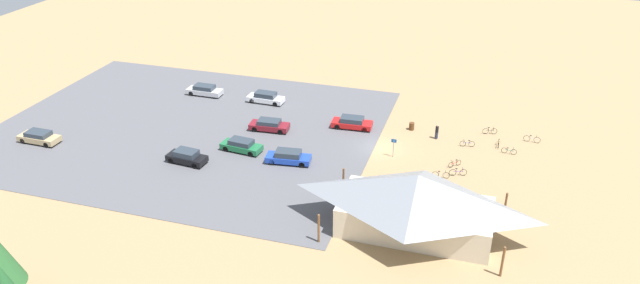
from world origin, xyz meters
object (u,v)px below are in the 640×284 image
Objects in this scene: bicycle_red_edge_north at (455,164)px; bicycle_white_yard_right at (532,139)px; bicycle_blue_near_porch at (467,144)px; visitor_at_bikes at (437,131)px; car_red_far_end at (352,123)px; car_black_aisle_side at (187,157)px; bike_pavilion at (416,200)px; lot_sign at (394,145)px; car_green_mid_lot at (241,145)px; bicycle_black_trailside at (490,131)px; car_tan_near_entry at (39,137)px; bicycle_purple_lone_west at (458,172)px; car_maroon_inner_stall at (269,125)px; car_silver_by_curb at (205,90)px; trash_bin at (412,126)px; car_blue_second_row at (288,157)px; car_white_back_corner at (266,98)px; bicycle_teal_near_sign at (509,151)px; bicycle_yellow_mid_cluster at (499,143)px; bicycle_silver_back_row at (441,175)px.

bicycle_white_yard_right reaches higher than bicycle_red_edge_north.
bicycle_blue_near_porch is 0.92× the size of visitor_at_bikes.
visitor_at_bikes is (-9.80, -0.17, 0.19)m from car_red_far_end.
car_black_aisle_side reaches higher than bicycle_white_yard_right.
bicycle_white_yard_right is at bearing -155.84° from car_black_aisle_side.
bike_pavilion is 8.31× the size of bicycle_white_yard_right.
bicycle_red_edge_north is (-6.50, 0.25, -1.07)m from lot_sign.
car_green_mid_lot is at bearing 20.83° from bicycle_white_yard_right.
lot_sign is at bearing -71.64° from bike_pavilion.
visitor_at_bikes is at bearing -178.98° from car_red_far_end.
car_tan_near_entry is at bearing 19.39° from bicycle_black_trailside.
bicycle_purple_lone_west is 22.30m from car_maroon_inner_stall.
bicycle_black_trailside is 36.54m from car_silver_by_curb.
trash_bin is 0.55× the size of bicycle_black_trailside.
car_blue_second_row is at bearing 8.43° from bicycle_purple_lone_west.
car_green_mid_lot is at bearing 79.78° from car_maroon_inner_stall.
car_black_aisle_side reaches higher than car_white_back_corner.
car_blue_second_row is (17.59, 9.26, 0.39)m from bicycle_blue_near_porch.
bicycle_yellow_mid_cluster is at bearing -52.68° from bicycle_teal_near_sign.
bike_pavilion is 42.81m from car_tan_near_entry.
bicycle_teal_near_sign is at bearing -159.68° from car_black_aisle_side.
bicycle_silver_back_row is 0.37× the size of car_green_mid_lot.
car_red_far_end is 9.64m from car_maroon_inner_stall.
visitor_at_bikes is (-24.26, -13.27, 0.17)m from car_black_aisle_side.
lot_sign is 1.21× the size of bicycle_white_yard_right.
car_black_aisle_side is at bearing 23.96° from bicycle_blue_near_porch.
car_green_mid_lot reaches higher than bicycle_teal_near_sign.
lot_sign is 6.86m from visitor_at_bikes.
bicycle_yellow_mid_cluster is 0.34× the size of car_white_back_corner.
bicycle_yellow_mid_cluster is at bearing 110.80° from bicycle_black_trailside.
lot_sign is 1.36× the size of bicycle_teal_near_sign.
car_green_mid_lot is (25.56, 12.19, 0.35)m from bicycle_black_trailside.
trash_bin is 13.39m from bicycle_white_yard_right.
car_blue_second_row reaches higher than bicycle_white_yard_right.
car_blue_second_row is (-28.11, -3.70, 0.02)m from car_tan_near_entry.
bicycle_black_trailside is (-5.41, -21.25, -2.73)m from bike_pavilion.
trash_bin is 0.55× the size of bicycle_blue_near_porch.
bike_pavilion is at bearing 79.62° from bicycle_blue_near_porch.
bicycle_black_trailside is (-3.11, -8.83, 0.03)m from bicycle_red_edge_north.
bicycle_white_yard_right is at bearing -176.64° from trash_bin.
bicycle_purple_lone_west is 0.37× the size of car_maroon_inner_stall.
bicycle_black_trailside is at bearing -151.57° from car_black_aisle_side.
bike_pavilion is 24.25m from car_maroon_inner_stall.
car_tan_near_entry is at bearing 2.03° from car_black_aisle_side.
bicycle_white_yard_right is 1.11× the size of bicycle_black_trailside.
bicycle_blue_near_porch is 0.35× the size of car_green_mid_lot.
bike_pavilion is 38.24m from car_silver_by_curb.
car_red_far_end is at bearing 169.28° from car_silver_by_curb.
bicycle_white_yard_right reaches higher than bicycle_yellow_mid_cluster.
car_white_back_corner is at bearing -7.19° from bicycle_yellow_mid_cluster.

